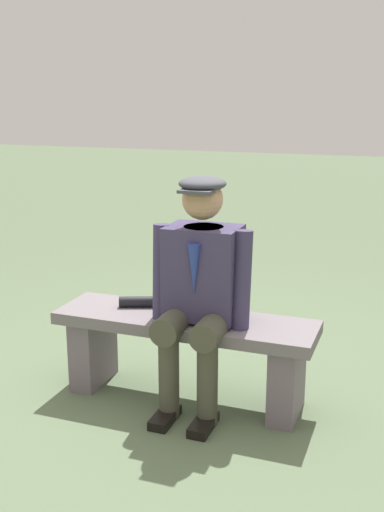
% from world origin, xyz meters
% --- Properties ---
extents(ground_plane, '(30.00, 30.00, 0.00)m').
position_xyz_m(ground_plane, '(0.00, 0.00, 0.00)').
color(ground_plane, '#58694B').
extents(bench, '(1.46, 0.41, 0.49)m').
position_xyz_m(bench, '(0.00, 0.00, 0.33)').
color(bench, slate).
rests_on(bench, ground).
extents(seated_man, '(0.55, 0.56, 1.27)m').
position_xyz_m(seated_man, '(-0.11, 0.06, 0.71)').
color(seated_man, '#3A3252').
rests_on(seated_man, ground).
extents(rolled_magazine, '(0.23, 0.14, 0.06)m').
position_xyz_m(rolled_magazine, '(0.31, -0.06, 0.52)').
color(rolled_magazine, black).
rests_on(rolled_magazine, bench).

